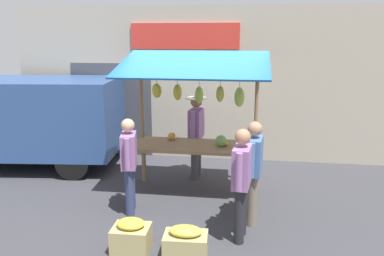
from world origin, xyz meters
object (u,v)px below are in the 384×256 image
(vendor_with_sunhat, at_px, (196,130))
(parked_van, at_px, (7,114))
(shopper_in_grey_tee, at_px, (254,166))
(market_stall, at_px, (196,107))
(produce_crate_side, at_px, (131,236))
(produce_crate_near, at_px, (186,242))
(shopper_in_striped_shirt, at_px, (129,160))
(shopper_with_shopping_bag, at_px, (242,177))

(vendor_with_sunhat, distance_m, parked_van, 4.11)
(shopper_in_grey_tee, height_order, parked_van, parked_van)
(vendor_with_sunhat, height_order, parked_van, parked_van)
(market_stall, distance_m, produce_crate_side, 2.61)
(vendor_with_sunhat, relative_size, produce_crate_near, 2.82)
(shopper_in_striped_shirt, xyz_separation_m, produce_crate_side, (-0.37, 1.14, -0.66))
(shopper_with_shopping_bag, xyz_separation_m, parked_van, (5.07, -2.50, 0.22))
(market_stall, height_order, shopper_in_striped_shirt, market_stall)
(shopper_in_striped_shirt, xyz_separation_m, produce_crate_near, (-1.09, 1.16, -0.68))
(parked_van, height_order, produce_crate_near, parked_van)
(vendor_with_sunhat, relative_size, parked_van, 0.36)
(produce_crate_side, bearing_deg, produce_crate_near, 178.66)
(vendor_with_sunhat, xyz_separation_m, shopper_in_grey_tee, (-1.12, 1.81, -0.08))
(vendor_with_sunhat, bearing_deg, shopper_with_shopping_bag, 27.65)
(shopper_in_grey_tee, xyz_separation_m, produce_crate_near, (0.83, 1.09, -0.71))
(market_stall, xyz_separation_m, shopper_in_striped_shirt, (0.91, 1.03, -0.67))
(shopper_in_striped_shirt, bearing_deg, shopper_in_grey_tee, -104.74)
(shopper_with_shopping_bag, bearing_deg, market_stall, 33.03)
(shopper_in_striped_shirt, distance_m, parked_van, 3.81)
(vendor_with_sunhat, height_order, produce_crate_near, vendor_with_sunhat)
(market_stall, distance_m, vendor_with_sunhat, 0.92)
(shopper_in_striped_shirt, bearing_deg, shopper_with_shopping_bag, -121.76)
(parked_van, bearing_deg, shopper_in_grey_tee, 152.97)
(shopper_with_shopping_bag, bearing_deg, produce_crate_side, 116.47)
(shopper_in_grey_tee, bearing_deg, shopper_in_striped_shirt, 94.74)
(vendor_with_sunhat, relative_size, shopper_with_shopping_bag, 1.04)
(market_stall, xyz_separation_m, parked_van, (4.21, -0.86, -0.42))
(vendor_with_sunhat, distance_m, produce_crate_near, 3.02)
(parked_van, bearing_deg, market_stall, 161.99)
(market_stall, height_order, vendor_with_sunhat, market_stall)
(market_stall, bearing_deg, produce_crate_side, 76.05)
(shopper_with_shopping_bag, height_order, produce_crate_side, shopper_with_shopping_bag)
(produce_crate_near, bearing_deg, market_stall, -85.21)
(vendor_with_sunhat, relative_size, shopper_in_grey_tee, 1.05)
(market_stall, relative_size, shopper_with_shopping_bag, 1.60)
(market_stall, xyz_separation_m, produce_crate_near, (-0.18, 2.19, -1.36))
(vendor_with_sunhat, distance_m, shopper_with_shopping_bag, 2.54)
(shopper_in_grey_tee, distance_m, parked_van, 5.58)
(parked_van, distance_m, produce_crate_near, 5.43)
(shopper_in_striped_shirt, distance_m, shopper_in_grey_tee, 1.93)
(parked_van, bearing_deg, shopper_in_striped_shirt, 143.68)
(shopper_with_shopping_bag, height_order, shopper_in_grey_tee, shopper_with_shopping_bag)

